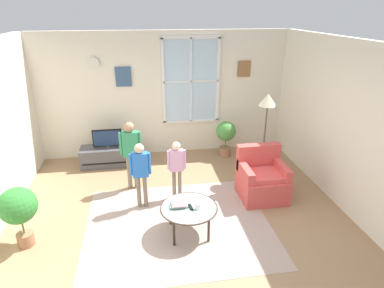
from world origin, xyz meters
TOP-DOWN VIEW (x-y plane):
  - ground_plane at (0.00, 0.00)m, footprint 5.87×6.14m
  - back_wall at (0.02, 2.83)m, footprint 5.27×0.17m
  - side_wall_right at (2.70, 0.00)m, footprint 0.12×5.54m
  - area_rug at (-0.05, 0.01)m, footprint 2.75×2.34m
  - tv_stand at (-1.22, 2.28)m, footprint 1.15×0.46m
  - television at (-1.22, 2.28)m, footprint 0.59×0.08m
  - armchair at (1.47, 0.61)m, footprint 0.76×0.74m
  - coffee_table at (0.08, -0.19)m, footprint 0.83×0.83m
  - book_stack at (-0.06, -0.14)m, footprint 0.26×0.19m
  - cup at (0.20, -0.25)m, footprint 0.07×0.07m
  - remote_near_books at (0.11, -0.21)m, footprint 0.06×0.14m
  - person_blue_shirt at (-0.57, 0.60)m, footprint 0.34×0.15m
  - person_green_shirt at (-0.72, 1.25)m, footprint 0.38×0.17m
  - person_pink_shirt at (0.03, 0.79)m, footprint 0.31×0.14m
  - potted_plant_by_window at (1.28, 2.36)m, footprint 0.43×0.43m
  - potted_plant_corner at (-2.19, -0.10)m, footprint 0.50×0.50m
  - floor_lamp at (1.74, 1.31)m, footprint 0.32×0.32m

SIDE VIEW (x-z plane):
  - ground_plane at x=0.00m, z-range -0.02..0.00m
  - area_rug at x=-0.05m, z-range 0.00..0.01m
  - tv_stand at x=-1.22m, z-range 0.00..0.40m
  - armchair at x=1.47m, z-range -0.11..0.76m
  - coffee_table at x=0.08m, z-range 0.19..0.63m
  - remote_near_books at x=0.11m, z-range 0.44..0.46m
  - book_stack at x=-0.06m, z-range 0.44..0.49m
  - cup at x=0.20m, z-range 0.44..0.54m
  - potted_plant_by_window at x=1.28m, z-range 0.11..0.90m
  - television at x=-1.22m, z-range 0.41..0.79m
  - potted_plant_corner at x=-2.19m, z-range 0.16..1.05m
  - person_pink_shirt at x=0.03m, z-range 0.13..1.17m
  - person_blue_shirt at x=-0.57m, z-range 0.14..1.27m
  - person_green_shirt at x=-0.72m, z-range 0.16..1.42m
  - side_wall_right at x=2.70m, z-range 0.00..2.64m
  - back_wall at x=0.02m, z-range 0.01..2.65m
  - floor_lamp at x=1.74m, z-range 0.55..2.19m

